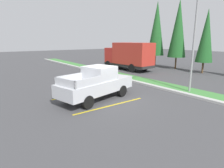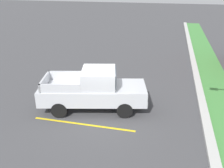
# 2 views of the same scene
# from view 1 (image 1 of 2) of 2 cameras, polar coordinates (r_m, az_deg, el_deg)

# --- Properties ---
(ground_plane) EXTENTS (120.00, 120.00, 0.00)m
(ground_plane) POSITION_cam_1_polar(r_m,az_deg,el_deg) (12.32, -2.39, -4.42)
(ground_plane) COLOR #424244
(parking_line_near) EXTENTS (0.12, 4.80, 0.01)m
(parking_line_near) POSITION_cam_1_polar(r_m,az_deg,el_deg) (13.54, -8.14, -2.91)
(parking_line_near) COLOR yellow
(parking_line_near) RESTS_ON ground
(parking_line_far) EXTENTS (0.12, 4.80, 0.01)m
(parking_line_far) POSITION_cam_1_polar(r_m,az_deg,el_deg) (11.04, -0.37, -6.51)
(parking_line_far) COLOR yellow
(parking_line_far) RESTS_ON ground
(curb_strip) EXTENTS (56.00, 0.40, 0.15)m
(curb_strip) POSITION_cam_1_polar(r_m,az_deg,el_deg) (15.56, 13.02, -0.74)
(curb_strip) COLOR #B2B2AD
(curb_strip) RESTS_ON ground
(grass_median) EXTENTS (56.00, 1.80, 0.06)m
(grass_median) POSITION_cam_1_polar(r_m,az_deg,el_deg) (16.41, 15.51, -0.34)
(grass_median) COLOR #42843D
(grass_median) RESTS_ON ground
(pickup_truck_main) EXTENTS (3.03, 5.51, 2.10)m
(pickup_truck_main) POSITION_cam_1_polar(r_m,az_deg,el_deg) (12.02, -4.58, 0.23)
(pickup_truck_main) COLOR black
(pickup_truck_main) RESTS_ON ground
(cargo_truck_distant) EXTENTS (6.94, 2.89, 3.40)m
(cargo_truck_distant) POSITION_cam_1_polar(r_m,az_deg,el_deg) (24.08, 5.13, 8.62)
(cargo_truck_distant) COLOR black
(cargo_truck_distant) RESTS_ON ground
(street_light) EXTENTS (0.24, 1.49, 6.61)m
(street_light) POSITION_cam_1_polar(r_m,az_deg,el_deg) (14.35, 23.23, 12.65)
(street_light) COLOR gray
(street_light) RESTS_ON ground
(cypress_tree_leftmost) EXTENTS (2.32, 2.32, 8.91)m
(cypress_tree_leftmost) POSITION_cam_1_polar(r_m,az_deg,el_deg) (28.12, 13.31, 15.91)
(cypress_tree_leftmost) COLOR brown
(cypress_tree_leftmost) RESTS_ON ground
(cypress_tree_left_inner) EXTENTS (2.25, 2.25, 8.66)m
(cypress_tree_left_inner) POSITION_cam_1_polar(r_m,az_deg,el_deg) (26.17, 19.34, 15.45)
(cypress_tree_left_inner) COLOR brown
(cypress_tree_left_inner) RESTS_ON ground
(cypress_tree_center) EXTENTS (1.83, 1.83, 7.06)m
(cypress_tree_center) POSITION_cam_1_polar(r_m,az_deg,el_deg) (23.85, 26.50, 12.85)
(cypress_tree_center) COLOR brown
(cypress_tree_center) RESTS_ON ground
(traffic_cone) EXTENTS (0.36, 0.36, 0.60)m
(traffic_cone) POSITION_cam_1_polar(r_m,az_deg,el_deg) (14.57, -15.65, -0.96)
(traffic_cone) COLOR orange
(traffic_cone) RESTS_ON ground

